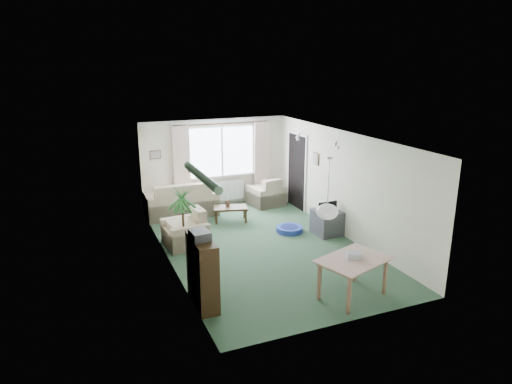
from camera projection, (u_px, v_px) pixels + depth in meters
name	position (u px, v px, depth m)	size (l,w,h in m)	color
ground	(261.00, 246.00, 9.90)	(6.50, 6.50, 0.00)	#2C4A32
window	(222.00, 152.00, 12.43)	(1.80, 0.03, 1.30)	white
curtain_rod	(222.00, 124.00, 12.15)	(2.60, 0.03, 0.03)	black
curtain_left	(182.00, 164.00, 11.98)	(0.45, 0.08, 2.00)	beige
curtain_right	(262.00, 157.00, 12.83)	(0.45, 0.08, 2.00)	beige
radiator	(223.00, 191.00, 12.70)	(1.20, 0.10, 0.55)	white
doorway	(297.00, 172.00, 12.31)	(0.03, 0.95, 2.00)	black
pendant_lamp	(327.00, 212.00, 7.52)	(0.36, 0.36, 0.36)	white
tinsel_garland	(202.00, 177.00, 6.52)	(1.60, 1.60, 0.12)	#196626
bauble_cluster_a	(298.00, 135.00, 10.57)	(0.20, 0.20, 0.20)	silver
bauble_cluster_b	(337.00, 143.00, 9.61)	(0.20, 0.20, 0.20)	silver
wall_picture_back	(155.00, 155.00, 11.76)	(0.28, 0.03, 0.22)	brown
wall_picture_right	(316.00, 159.00, 11.27)	(0.03, 0.24, 0.30)	brown
sofa	(181.00, 198.00, 11.82)	(1.81, 0.96, 0.91)	beige
armchair_corner	(266.00, 191.00, 12.69)	(0.87, 0.83, 0.78)	beige
armchair_left	(185.00, 228.00, 9.88)	(0.88, 0.84, 0.79)	beige
coffee_table	(231.00, 214.00, 11.42)	(0.83, 0.46, 0.37)	black
photo_frame	(228.00, 203.00, 11.38)	(0.12, 0.02, 0.16)	#4E3328
bookshelf	(202.00, 272.00, 7.41)	(0.32, 0.95, 1.16)	black
hifi_box	(200.00, 235.00, 7.19)	(0.28, 0.35, 0.14)	#403F45
houseplant	(183.00, 218.00, 9.50)	(0.62, 0.62, 1.44)	#205E23
dining_table	(353.00, 278.00, 7.71)	(1.08, 0.72, 0.68)	tan
gift_box	(354.00, 256.00, 7.63)	(0.25, 0.18, 0.12)	#B8B8C3
tv_cube	(327.00, 222.00, 10.55)	(0.57, 0.63, 0.57)	#3E3E43
pet_bed	(289.00, 229.00, 10.74)	(0.62, 0.62, 0.12)	navy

